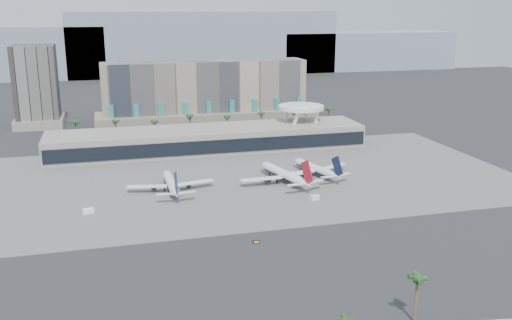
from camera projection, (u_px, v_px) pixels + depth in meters
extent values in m
plane|color=#232326|center=(262.00, 221.00, 208.18)|extent=(900.00, 900.00, 0.00)
cube|color=#5B5B59|center=(230.00, 178.00, 259.50)|extent=(260.00, 130.00, 0.06)
cube|color=gray|center=(204.00, 43.00, 652.41)|extent=(300.00, 60.00, 70.00)
cube|color=gray|center=(364.00, 51.00, 705.08)|extent=(220.00, 60.00, 45.00)
cube|color=tan|center=(205.00, 94.00, 368.46)|extent=(130.00, 22.00, 42.00)
cube|color=gray|center=(206.00, 119.00, 370.77)|extent=(140.00, 30.00, 10.00)
cube|color=teal|center=(111.00, 120.00, 345.57)|extent=(3.00, 2.00, 18.00)
cube|color=teal|center=(137.00, 119.00, 349.28)|extent=(3.00, 2.00, 18.00)
cube|color=teal|center=(161.00, 118.00, 352.98)|extent=(3.00, 2.00, 18.00)
cube|color=teal|center=(185.00, 116.00, 356.69)|extent=(3.00, 2.00, 18.00)
cube|color=teal|center=(209.00, 115.00, 360.40)|extent=(3.00, 2.00, 18.00)
cube|color=teal|center=(232.00, 114.00, 364.10)|extent=(3.00, 2.00, 18.00)
cube|color=teal|center=(255.00, 113.00, 367.81)|extent=(3.00, 2.00, 18.00)
cube|color=teal|center=(277.00, 112.00, 371.51)|extent=(3.00, 2.00, 18.00)
cube|color=teal|center=(299.00, 111.00, 375.22)|extent=(3.00, 2.00, 18.00)
cube|color=black|center=(36.00, 87.00, 364.54)|extent=(26.00, 26.00, 52.00)
cube|color=#9E958B|center=(40.00, 122.00, 370.55)|extent=(30.00, 30.00, 6.00)
cube|color=#9E958B|center=(208.00, 139.00, 309.26)|extent=(170.00, 32.00, 12.00)
cube|color=black|center=(214.00, 147.00, 294.27)|extent=(168.00, 0.60, 7.00)
cube|color=black|center=(208.00, 126.00, 307.36)|extent=(170.00, 12.00, 2.50)
cylinder|color=white|center=(307.00, 120.00, 334.64)|extent=(6.98, 6.99, 21.89)
cylinder|color=white|center=(287.00, 121.00, 331.50)|extent=(6.98, 6.99, 21.89)
cylinder|color=white|center=(294.00, 126.00, 319.62)|extent=(6.98, 6.99, 21.89)
cylinder|color=white|center=(315.00, 124.00, 322.77)|extent=(6.98, 6.99, 21.89)
cylinder|color=white|center=(301.00, 107.00, 324.78)|extent=(26.00, 26.00, 2.20)
cylinder|color=white|center=(301.00, 105.00, 324.44)|extent=(16.00, 16.00, 1.20)
cylinder|color=brown|center=(76.00, 133.00, 324.62)|extent=(0.70, 0.70, 12.00)
sphere|color=#26441B|center=(76.00, 123.00, 323.13)|extent=(2.80, 2.80, 2.80)
cylinder|color=brown|center=(116.00, 131.00, 330.06)|extent=(0.70, 0.70, 12.00)
sphere|color=#26441B|center=(115.00, 121.00, 328.57)|extent=(2.80, 2.80, 2.80)
cylinder|color=brown|center=(154.00, 129.00, 335.49)|extent=(0.70, 0.70, 12.00)
sphere|color=#26441B|center=(154.00, 119.00, 334.00)|extent=(2.80, 2.80, 2.80)
cylinder|color=brown|center=(190.00, 127.00, 340.68)|extent=(0.70, 0.70, 12.00)
sphere|color=#26441B|center=(189.00, 117.00, 339.19)|extent=(2.80, 2.80, 2.80)
cylinder|color=brown|center=(227.00, 125.00, 346.36)|extent=(0.70, 0.70, 12.00)
sphere|color=#26441B|center=(227.00, 116.00, 344.87)|extent=(2.80, 2.80, 2.80)
cylinder|color=brown|center=(262.00, 123.00, 351.79)|extent=(0.70, 0.70, 12.00)
sphere|color=#26441B|center=(262.00, 114.00, 350.30)|extent=(2.80, 2.80, 2.80)
cylinder|color=brown|center=(296.00, 121.00, 357.23)|extent=(0.70, 0.70, 12.00)
sphere|color=#26441B|center=(296.00, 112.00, 355.74)|extent=(2.80, 2.80, 2.80)
cylinder|color=brown|center=(330.00, 119.00, 362.91)|extent=(0.70, 0.70, 12.00)
sphere|color=#26441B|center=(330.00, 111.00, 361.42)|extent=(2.80, 2.80, 2.80)
cylinder|color=white|center=(171.00, 183.00, 242.14)|extent=(4.07, 25.18, 3.68)
cylinder|color=#101937|center=(171.00, 183.00, 242.18)|extent=(3.99, 24.67, 3.61)
cone|color=white|center=(167.00, 173.00, 255.53)|extent=(3.75, 4.20, 3.68)
cone|color=white|center=(176.00, 194.00, 226.98)|extent=(3.81, 8.34, 3.68)
cube|color=white|center=(147.00, 186.00, 238.79)|extent=(16.98, 6.81, 0.32)
cube|color=white|center=(195.00, 182.00, 244.08)|extent=(16.98, 7.29, 0.32)
cylinder|color=black|center=(154.00, 188.00, 240.18)|extent=(2.08, 3.71, 2.03)
cylinder|color=black|center=(188.00, 185.00, 244.03)|extent=(2.08, 3.71, 2.03)
cube|color=#101937|center=(176.00, 183.00, 224.44)|extent=(0.59, 8.37, 9.70)
cube|color=white|center=(166.00, 194.00, 224.92)|extent=(7.56, 2.92, 0.23)
cube|color=white|center=(187.00, 192.00, 227.08)|extent=(7.59, 3.14, 0.23)
cylinder|color=black|center=(168.00, 182.00, 251.92)|extent=(0.46, 0.46, 1.47)
cylinder|color=black|center=(164.00, 190.00, 241.19)|extent=(0.64, 0.64, 1.47)
cylinder|color=black|center=(178.00, 188.00, 242.73)|extent=(0.64, 0.64, 1.47)
cylinder|color=white|center=(282.00, 173.00, 254.02)|extent=(10.83, 28.04, 4.09)
cylinder|color=#101937|center=(282.00, 174.00, 254.06)|extent=(10.62, 27.48, 4.01)
cone|color=white|center=(264.00, 165.00, 267.51)|extent=(5.10, 5.47, 4.09)
cone|color=white|center=(305.00, 183.00, 238.73)|extent=(6.23, 9.92, 4.09)
cube|color=white|center=(261.00, 179.00, 248.04)|extent=(18.55, 4.81, 0.36)
cube|color=white|center=(304.00, 172.00, 258.60)|extent=(18.31, 11.81, 0.36)
cylinder|color=black|center=(267.00, 180.00, 250.18)|extent=(3.19, 4.52, 2.25)
cylinder|color=black|center=(298.00, 175.00, 257.86)|extent=(3.19, 4.52, 2.25)
cube|color=#AB131F|center=(307.00, 172.00, 236.05)|extent=(2.78, 9.12, 10.76)
cube|color=white|center=(297.00, 184.00, 235.58)|extent=(8.37, 3.13, 0.26)
cube|color=white|center=(315.00, 181.00, 239.90)|extent=(8.42, 5.18, 0.26)
cylinder|color=black|center=(270.00, 174.00, 263.95)|extent=(0.51, 0.51, 1.64)
cylinder|color=black|center=(277.00, 181.00, 252.37)|extent=(0.72, 0.72, 1.64)
cylinder|color=black|center=(289.00, 179.00, 255.44)|extent=(0.72, 0.72, 1.64)
cylinder|color=white|center=(314.00, 168.00, 264.22)|extent=(9.97, 24.98, 3.65)
cylinder|color=#101937|center=(314.00, 168.00, 264.25)|extent=(9.77, 24.48, 3.58)
cone|color=white|center=(296.00, 161.00, 276.16)|extent=(4.59, 4.91, 3.65)
cone|color=white|center=(335.00, 176.00, 250.68)|extent=(5.65, 8.87, 3.65)
cube|color=white|center=(297.00, 172.00, 258.78)|extent=(16.59, 4.51, 0.32)
cube|color=white|center=(332.00, 166.00, 268.42)|extent=(16.28, 10.71, 0.32)
cylinder|color=black|center=(301.00, 173.00, 260.71)|extent=(2.88, 4.04, 2.01)
cylinder|color=black|center=(327.00, 169.00, 267.72)|extent=(2.88, 4.04, 2.01)
cube|color=#101937|center=(337.00, 166.00, 248.29)|extent=(2.59, 8.12, 9.60)
cube|color=white|center=(329.00, 177.00, 247.82)|extent=(7.49, 2.88, 0.23)
cube|color=white|center=(344.00, 174.00, 251.76)|extent=(7.50, 4.70, 0.23)
cylinder|color=black|center=(302.00, 168.00, 273.01)|extent=(0.46, 0.46, 1.46)
cylinder|color=black|center=(309.00, 174.00, 262.72)|extent=(0.64, 0.64, 1.46)
cylinder|color=black|center=(320.00, 173.00, 265.52)|extent=(0.64, 0.64, 1.46)
cube|color=white|center=(88.00, 211.00, 215.17)|extent=(4.39, 2.89, 1.97)
cube|color=silver|center=(315.00, 198.00, 230.39)|extent=(4.08, 2.82, 1.92)
cube|color=black|center=(256.00, 242.00, 188.30)|extent=(2.30, 1.05, 1.06)
cube|color=yellow|center=(256.00, 242.00, 188.12)|extent=(1.62, 0.60, 0.63)
cylinder|color=black|center=(254.00, 243.00, 188.15)|extent=(0.13, 0.13, 0.63)
cylinder|color=black|center=(259.00, 242.00, 188.56)|extent=(0.13, 0.13, 0.63)
cylinder|color=brown|center=(416.00, 300.00, 139.95)|extent=(0.70, 0.70, 12.20)
sphere|color=#26441B|center=(418.00, 278.00, 138.43)|extent=(2.80, 2.80, 2.80)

